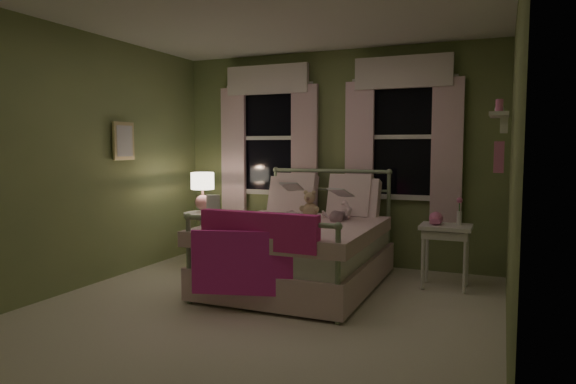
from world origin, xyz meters
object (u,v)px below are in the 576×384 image
at_px(child_right, 339,191).
at_px(child_left, 292,194).
at_px(nightstand_left, 203,231).
at_px(nightstand_right, 446,235).
at_px(teddy_bear, 310,207).
at_px(table_lamp, 203,187).
at_px(bed, 301,248).

bearing_deg(child_right, child_left, -8.38).
xyz_separation_m(nightstand_left, nightstand_right, (2.80, 0.09, 0.13)).
height_order(teddy_bear, nightstand_left, teddy_bear).
bearing_deg(teddy_bear, child_right, 29.50).
distance_m(child_left, table_lamp, 1.13).
height_order(child_left, teddy_bear, child_left).
xyz_separation_m(child_right, nightstand_right, (1.12, 0.02, -0.41)).
bearing_deg(child_left, teddy_bear, 126.54).
bearing_deg(nightstand_left, nightstand_right, 1.89).
distance_m(child_right, nightstand_right, 1.19).
bearing_deg(bed, child_right, 56.40).
bearing_deg(bed, child_left, 123.60).
xyz_separation_m(child_left, table_lamp, (-1.13, -0.07, 0.05)).
distance_m(child_left, child_right, 0.56).
bearing_deg(nightstand_left, table_lamp, -135.00).
xyz_separation_m(bed, teddy_bear, (0.00, 0.26, 0.41)).
height_order(nightstand_left, table_lamp, table_lamp).
bearing_deg(teddy_bear, nightstand_right, 7.27).
bearing_deg(table_lamp, nightstand_left, 45.00).
distance_m(child_left, nightstand_left, 1.23).
bearing_deg(table_lamp, teddy_bear, -3.48).
bearing_deg(child_right, teddy_bear, 21.11).
relative_size(table_lamp, nightstand_right, 0.71).
height_order(child_right, teddy_bear, child_right).
xyz_separation_m(child_right, nightstand_left, (-1.69, -0.07, -0.54)).
relative_size(child_right, teddy_bear, 2.56).
relative_size(child_right, nightstand_right, 1.21).
distance_m(child_right, nightstand_left, 1.77).
relative_size(child_left, teddy_bear, 2.22).
height_order(bed, child_right, child_right).
bearing_deg(nightstand_right, child_left, -179.32).
bearing_deg(child_right, table_lamp, -5.91).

